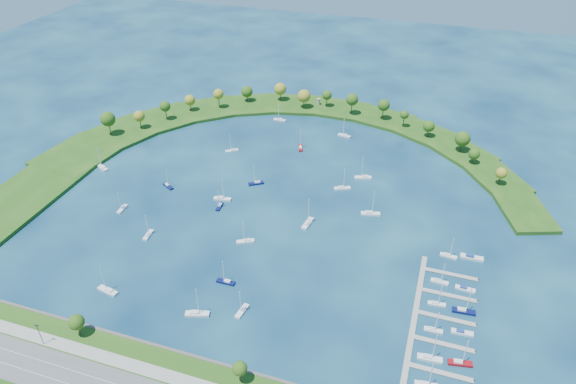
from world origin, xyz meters
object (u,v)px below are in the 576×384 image
(moored_boat_6, at_px, (342,188))
(moored_boat_9, at_px, (168,186))
(moored_boat_13, at_px, (226,281))
(moored_boat_14, at_px, (363,177))
(harbor_tower, at_px, (318,102))
(docked_boat_5, at_px, (462,332))
(moored_boat_18, at_px, (108,290))
(docked_boat_3, at_px, (460,362))
(moored_boat_12, at_px, (197,313))
(docked_boat_10, at_px, (448,255))
(moored_boat_8, at_px, (148,234))
(moored_boat_2, at_px, (370,213))
(moored_boat_0, at_px, (246,241))
(moored_boat_11, at_px, (102,167))
(moored_boat_10, at_px, (232,150))
(moored_boat_19, at_px, (219,206))
(moored_boat_1, at_px, (308,223))
(moored_boat_4, at_px, (222,198))
(moored_boat_16, at_px, (256,183))
(moored_boat_15, at_px, (280,119))
(moored_boat_5, at_px, (122,208))
(docked_boat_6, at_px, (437,303))
(docked_boat_9, at_px, (465,289))
(moored_boat_3, at_px, (344,135))
(docked_boat_7, at_px, (464,311))
(docked_boat_11, at_px, (472,257))
(docked_boat_2, at_px, (430,358))
(docked_boat_8, at_px, (440,281))
(moored_boat_17, at_px, (300,147))
(moored_boat_7, at_px, (242,310))
(dock_system, at_px, (433,328))

(moored_boat_6, height_order, moored_boat_9, moored_boat_6)
(moored_boat_13, height_order, moored_boat_14, moored_boat_14)
(harbor_tower, bearing_deg, docked_boat_5, -59.27)
(moored_boat_18, bearing_deg, docked_boat_3, -166.29)
(harbor_tower, xyz_separation_m, moored_boat_12, (6.54, -201.68, -3.32))
(docked_boat_10, bearing_deg, moored_boat_8, -162.08)
(moored_boat_2, distance_m, docked_boat_10, 44.38)
(moored_boat_0, bearing_deg, moored_boat_11, -47.05)
(moored_boat_10, relative_size, moored_boat_19, 1.11)
(moored_boat_1, bearing_deg, docked_boat_5, -114.94)
(moored_boat_10, relative_size, docked_boat_10, 1.04)
(moored_boat_1, relative_size, docked_boat_10, 1.29)
(moored_boat_4, distance_m, moored_boat_19, 6.78)
(moored_boat_9, height_order, moored_boat_11, moored_boat_11)
(moored_boat_11, xyz_separation_m, moored_boat_16, (89.17, 12.22, -0.03))
(moored_boat_6, relative_size, moored_boat_18, 0.94)
(moored_boat_0, height_order, moored_boat_4, moored_boat_4)
(moored_boat_15, bearing_deg, moored_boat_5, 71.27)
(docked_boat_6, xyz_separation_m, docked_boat_9, (10.44, 12.36, -0.26))
(moored_boat_3, height_order, moored_boat_12, moored_boat_12)
(moored_boat_3, distance_m, docked_boat_7, 152.25)
(moored_boat_1, distance_m, moored_boat_6, 36.67)
(moored_boat_6, xyz_separation_m, docked_boat_6, (55.67, -70.23, -0.07))
(moored_boat_10, distance_m, docked_boat_7, 165.44)
(moored_boat_3, bearing_deg, moored_boat_16, 75.65)
(moored_boat_12, bearing_deg, moored_boat_11, 123.31)
(moored_boat_8, distance_m, docked_boat_11, 149.14)
(moored_boat_4, bearing_deg, moored_boat_12, -81.67)
(moored_boat_3, height_order, docked_boat_2, docked_boat_2)
(docked_boat_10, bearing_deg, docked_boat_7, -70.19)
(moored_boat_15, relative_size, docked_boat_9, 1.48)
(moored_boat_1, xyz_separation_m, docked_boat_5, (74.86, -46.72, -0.36))
(docked_boat_8, bearing_deg, moored_boat_4, 170.76)
(moored_boat_19, bearing_deg, moored_boat_18, -19.83)
(moored_boat_10, xyz_separation_m, moored_boat_19, (16.96, -55.24, -0.03))
(moored_boat_4, relative_size, moored_boat_5, 1.21)
(docked_boat_5, distance_m, docked_boat_11, 45.82)
(moored_boat_16, relative_size, moored_boat_17, 1.02)
(moored_boat_14, xyz_separation_m, docked_boat_8, (47.12, -70.86, -0.09))
(harbor_tower, bearing_deg, moored_boat_4, -97.67)
(moored_boat_7, relative_size, moored_boat_17, 0.97)
(harbor_tower, xyz_separation_m, moored_boat_17, (5.63, -60.64, -3.38))
(moored_boat_4, xyz_separation_m, moored_boat_12, (23.46, -76.14, 0.02))
(moored_boat_11, distance_m, moored_boat_13, 122.34)
(moored_boat_2, xyz_separation_m, moored_boat_18, (-93.05, -87.48, -0.01))
(moored_boat_14, relative_size, docked_boat_11, 1.38)
(docked_boat_2, relative_size, docked_boat_8, 1.21)
(moored_boat_10, relative_size, moored_boat_17, 0.94)
(dock_system, distance_m, docked_boat_2, 15.11)
(moored_boat_15, distance_m, docked_boat_5, 195.16)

